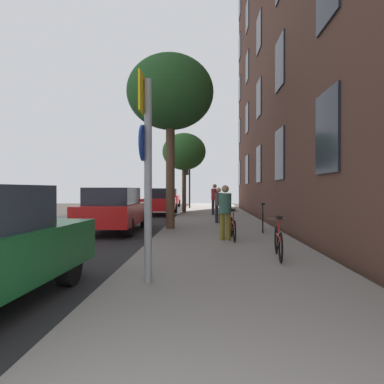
# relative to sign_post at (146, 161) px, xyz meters

# --- Properties ---
(ground_plane) EXTENTS (41.80, 41.80, 0.00)m
(ground_plane) POSITION_rel_sign_post_xyz_m (-2.07, 10.76, -2.01)
(ground_plane) COLOR #332D28
(road_asphalt) EXTENTS (7.00, 38.00, 0.01)m
(road_asphalt) POSITION_rel_sign_post_xyz_m (-4.17, 10.76, -2.00)
(road_asphalt) COLOR #232326
(road_asphalt) RESTS_ON ground
(sidewalk) EXTENTS (4.20, 38.00, 0.12)m
(sidewalk) POSITION_rel_sign_post_xyz_m (1.43, 10.76, -1.95)
(sidewalk) COLOR gray
(sidewalk) RESTS_ON ground
(sign_post) EXTENTS (0.16, 0.60, 3.22)m
(sign_post) POSITION_rel_sign_post_xyz_m (0.00, 0.00, 0.00)
(sign_post) COLOR gray
(sign_post) RESTS_ON sidewalk
(traffic_light) EXTENTS (0.43, 0.24, 3.43)m
(traffic_light) POSITION_rel_sign_post_xyz_m (-0.44, 21.01, 0.47)
(traffic_light) COLOR black
(traffic_light) RESTS_ON sidewalk
(tree_near) EXTENTS (3.21, 3.21, 6.41)m
(tree_near) POSITION_rel_sign_post_xyz_m (-0.39, 7.22, 3.11)
(tree_near) COLOR brown
(tree_near) RESTS_ON sidewalk
(tree_far) EXTENTS (2.71, 2.71, 4.97)m
(tree_far) POSITION_rel_sign_post_xyz_m (-0.42, 15.78, 1.90)
(tree_far) COLOR brown
(tree_far) RESTS_ON sidewalk
(bicycle_0) EXTENTS (0.42, 1.57, 0.90)m
(bicycle_0) POSITION_rel_sign_post_xyz_m (2.46, 1.97, -1.54)
(bicycle_0) COLOR black
(bicycle_0) RESTS_ON sidewalk
(bicycle_1) EXTENTS (0.42, 1.59, 0.90)m
(bicycle_1) POSITION_rel_sign_post_xyz_m (1.71, 4.52, -1.54)
(bicycle_1) COLOR black
(bicycle_1) RESTS_ON sidewalk
(bicycle_2) EXTENTS (0.45, 1.67, 0.99)m
(bicycle_2) POSITION_rel_sign_post_xyz_m (2.89, 6.46, -1.50)
(bicycle_2) COLOR black
(bicycle_2) RESTS_ON sidewalk
(bicycle_3) EXTENTS (0.42, 1.68, 0.95)m
(bicycle_3) POSITION_rel_sign_post_xyz_m (1.70, 12.31, -1.51)
(bicycle_3) COLOR black
(bicycle_3) RESTS_ON sidewalk
(pedestrian_0) EXTENTS (0.49, 0.49, 1.57)m
(pedestrian_0) POSITION_rel_sign_post_xyz_m (1.48, 4.42, -0.99)
(pedestrian_0) COLOR olive
(pedestrian_0) RESTS_ON sidewalk
(pedestrian_1) EXTENTS (0.41, 0.41, 1.53)m
(pedestrian_1) POSITION_rel_sign_post_xyz_m (1.49, 9.28, -1.01)
(pedestrian_1) COLOR #26262D
(pedestrian_1) RESTS_ON sidewalk
(pedestrian_2) EXTENTS (0.50, 0.50, 1.76)m
(pedestrian_2) POSITION_rel_sign_post_xyz_m (1.45, 14.16, -0.88)
(pedestrian_2) COLOR #26262D
(pedestrian_2) RESTS_ON sidewalk
(car_1) EXTENTS (1.94, 4.39, 1.62)m
(car_1) POSITION_rel_sign_post_xyz_m (-2.44, 7.03, -1.16)
(car_1) COLOR red
(car_1) RESTS_ON road_asphalt
(car_2) EXTENTS (2.01, 4.38, 1.62)m
(car_2) POSITION_rel_sign_post_xyz_m (-1.89, 15.37, -1.16)
(car_2) COLOR red
(car_2) RESTS_ON road_asphalt
(car_3) EXTENTS (2.02, 4.34, 1.62)m
(car_3) POSITION_rel_sign_post_xyz_m (-2.35, 23.70, -1.16)
(car_3) COLOR red
(car_3) RESTS_ON road_asphalt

